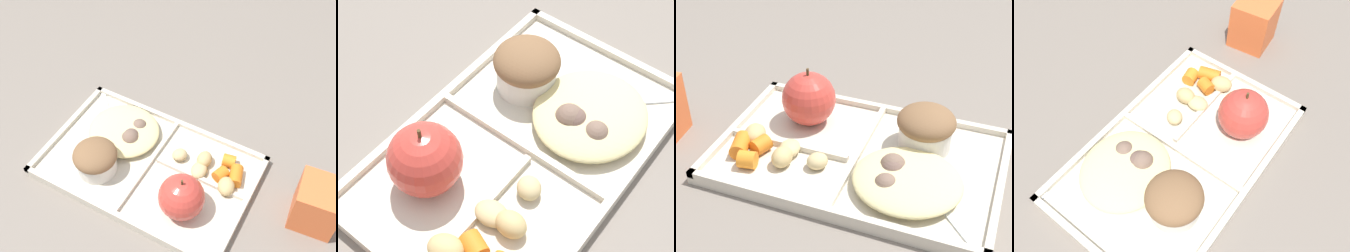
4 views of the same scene
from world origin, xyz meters
The scene contains 17 objects.
ground centered at (0.00, 0.00, 0.00)m, with size 6.00×6.00×0.00m, color slate.
lunch_tray centered at (0.00, 0.00, 0.01)m, with size 0.36×0.23×0.02m.
green_apple centered at (-0.09, 0.05, 0.05)m, with size 0.07×0.07×0.08m.
bran_muffin centered at (0.07, 0.05, 0.04)m, with size 0.08×0.08×0.06m.
carrot_slice_edge centered at (-0.12, -0.04, 0.02)m, with size 0.02×0.02×0.02m, color orange.
carrot_slice_center centered at (-0.12, -0.07, 0.02)m, with size 0.02×0.02×0.02m, color orange.
carrot_slice_large centered at (-0.14, -0.05, 0.02)m, with size 0.02×0.02×0.04m, color orange.
potato_chunk_small centered at (-0.04, -0.04, 0.02)m, with size 0.02×0.03×0.02m, color tan.
potato_chunk_corner centered at (-0.08, -0.05, 0.02)m, with size 0.03×0.03×0.02m, color tan.
potato_chunk_wedge centered at (-0.08, -0.03, 0.02)m, with size 0.03×0.03×0.02m, color tan.
potato_chunk_golden centered at (-0.14, -0.02, 0.02)m, with size 0.03×0.04×0.02m, color tan.
egg_noodle_pile centered at (0.07, -0.04, 0.02)m, with size 0.13×0.12×0.02m, color beige.
meatball_front centered at (0.05, -0.03, 0.03)m, with size 0.03×0.03×0.03m, color brown.
meatball_side centered at (0.05, -0.03, 0.03)m, with size 0.03×0.03×0.03m, color #755B4C.
meatball_center centered at (0.05, -0.06, 0.02)m, with size 0.03×0.03×0.03m, color #755B4C.
plastic_fork centered at (0.12, -0.05, 0.01)m, with size 0.11×0.11×0.00m.
milk_carton centered at (-0.28, -0.04, 0.04)m, with size 0.07×0.07×0.09m, color orange.
Camera 1 is at (-0.25, 0.38, 0.65)m, focal length 47.70 mm.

